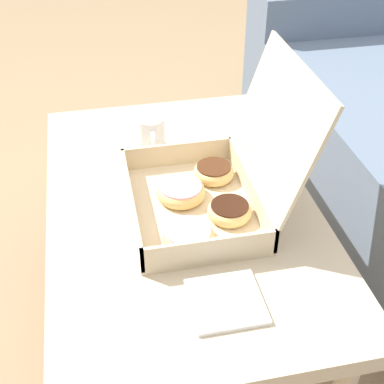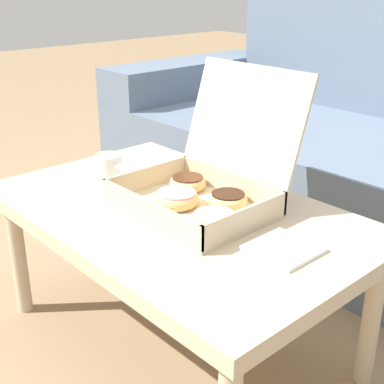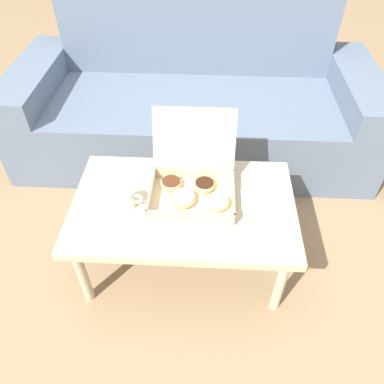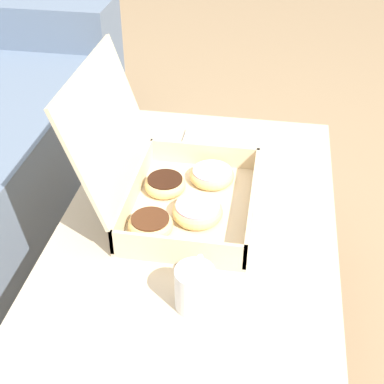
# 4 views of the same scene
# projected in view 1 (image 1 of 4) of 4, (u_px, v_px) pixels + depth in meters

# --- Properties ---
(ground_plane) EXTENTS (12.00, 12.00, 0.00)m
(ground_plane) POSITION_uv_depth(u_px,v_px,m) (227.00, 309.00, 1.50)
(ground_plane) COLOR #937756
(coffee_table) EXTENTS (0.97, 0.61, 0.40)m
(coffee_table) POSITION_uv_depth(u_px,v_px,m) (181.00, 215.00, 1.26)
(coffee_table) COLOR #C6B293
(coffee_table) RESTS_ON ground_plane
(pastry_box) EXTENTS (0.36, 0.37, 0.33)m
(pastry_box) POSITION_uv_depth(u_px,v_px,m) (212.00, 187.00, 1.18)
(pastry_box) COLOR beige
(pastry_box) RESTS_ON coffee_table
(coffee_mug) EXTENTS (0.11, 0.07, 0.09)m
(coffee_mug) POSITION_uv_depth(u_px,v_px,m) (151.00, 133.00, 1.39)
(coffee_mug) COLOR white
(coffee_mug) RESTS_ON coffee_table
(napkin_stack) EXTENTS (0.13, 0.13, 0.01)m
(napkin_stack) POSITION_uv_depth(u_px,v_px,m) (226.00, 301.00, 0.99)
(napkin_stack) COLOR white
(napkin_stack) RESTS_ON coffee_table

